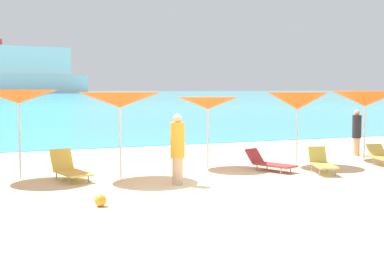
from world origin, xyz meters
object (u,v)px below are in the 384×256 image
object	(u,v)px
umbrella_7	(365,99)
beachgoer_0	(177,147)
umbrella_4	(120,100)
beach_ball	(100,200)
umbrella_5	(208,103)
cruise_ship	(17,73)
lounge_chair_2	(269,163)
lounge_chair_5	(384,156)
umbrella_3	(19,97)
umbrella_6	(297,101)
lounge_chair_6	(69,169)
beachgoer_3	(357,131)
lounge_chair_7	(322,162)

from	to	relation	value
umbrella_7	beachgoer_0	world-z (taller)	umbrella_7
umbrella_4	beach_ball	xyz separation A→B (m)	(-1.24, -3.05, -1.96)
beach_ball	umbrella_5	bearing A→B (deg)	43.60
cruise_ship	lounge_chair_2	bearing A→B (deg)	-105.02
lounge_chair_5	cruise_ship	distance (m)	257.46
umbrella_7	beachgoer_0	size ratio (longest dim) A/B	1.37
umbrella_3	umbrella_6	distance (m)	8.16
cruise_ship	beach_ball	bearing A→B (deg)	-106.22
lounge_chair_2	umbrella_3	bearing A→B (deg)	148.26
umbrella_4	umbrella_5	distance (m)	3.10
umbrella_6	beachgoer_0	size ratio (longest dim) A/B	1.29
beachgoer_0	beach_ball	size ratio (longest dim) A/B	7.07
lounge_chair_2	lounge_chair_6	world-z (taller)	lounge_chair_6
beachgoer_3	umbrella_4	bearing A→B (deg)	-56.72
umbrella_4	cruise_ship	world-z (taller)	cruise_ship
lounge_chair_6	umbrella_4	bearing A→B (deg)	-27.35
umbrella_6	lounge_chair_2	size ratio (longest dim) A/B	1.39
umbrella_4	umbrella_7	size ratio (longest dim) A/B	0.97
beachgoer_0	umbrella_6	bearing A→B (deg)	-20.54
lounge_chair_6	lounge_chair_7	world-z (taller)	lounge_chair_6
umbrella_5	beachgoer_3	xyz separation A→B (m)	(6.09, 0.59, -1.08)
lounge_chair_5	lounge_chair_2	bearing A→B (deg)	-173.51
umbrella_6	cruise_ship	size ratio (longest dim) A/B	0.03
umbrella_5	beach_ball	world-z (taller)	umbrella_5
umbrella_6	cruise_ship	world-z (taller)	cruise_ship
lounge_chair_5	lounge_chair_6	world-z (taller)	lounge_chair_6
umbrella_5	lounge_chair_6	xyz separation A→B (m)	(-4.24, -0.59, -1.65)
beachgoer_3	beach_ball	world-z (taller)	beachgoer_3
umbrella_3	umbrella_7	xyz separation A→B (m)	(11.01, -0.38, -0.13)
umbrella_7	beach_ball	xyz separation A→B (m)	(-9.79, -3.62, -1.92)
umbrella_5	beachgoer_3	world-z (taller)	umbrella_5
lounge_chair_6	beach_ball	xyz separation A→B (m)	(0.05, -3.40, -0.17)
umbrella_6	beachgoer_3	distance (m)	3.79
beachgoer_0	beach_ball	xyz separation A→B (m)	(-2.33, -1.70, -0.80)
umbrella_4	beachgoer_3	bearing A→B (deg)	9.62
cruise_ship	umbrella_7	bearing A→B (deg)	-104.09
lounge_chair_5	cruise_ship	bearing A→B (deg)	102.77
umbrella_3	lounge_chair_5	distance (m)	10.89
lounge_chair_2	cruise_ship	world-z (taller)	cruise_ship
umbrella_5	umbrella_6	bearing A→B (deg)	-14.26
beachgoer_3	beach_ball	xyz separation A→B (m)	(-10.28, -4.59, -0.74)
umbrella_7	lounge_chair_7	bearing A→B (deg)	-148.97
umbrella_7	lounge_chair_2	xyz separation A→B (m)	(-4.21, -0.89, -1.80)
umbrella_5	umbrella_7	distance (m)	5.61
umbrella_3	beachgoer_3	world-z (taller)	umbrella_3
umbrella_6	lounge_chair_6	bearing A→B (deg)	179.21
beachgoer_0	umbrella_4	bearing A→B (deg)	88.97
umbrella_4	umbrella_6	bearing A→B (deg)	2.51
umbrella_7	umbrella_5	bearing A→B (deg)	176.16
umbrella_6	beachgoer_3	world-z (taller)	umbrella_6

